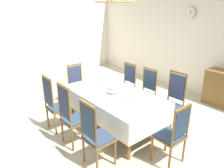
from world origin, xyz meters
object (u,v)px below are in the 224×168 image
Objects in this scene: spoon_primary at (128,114)px; chair_head_west at (78,84)px; candlestick_west at (102,81)px; chair_south_a at (55,103)px; soup_tureen at (113,88)px; bowl_near_right at (136,90)px; chandelier at (115,1)px; chair_south_c at (95,134)px; chair_north_c at (172,100)px; spoon_secondary at (141,92)px; dining_table at (114,97)px; bowl_near_left at (122,112)px; chair_north_a at (126,84)px; chair_south_b at (71,115)px; mounted_clock at (191,13)px; bowl_far_left at (95,98)px; chair_head_east at (173,134)px; candlestick_east at (129,93)px; chair_north_b at (146,91)px.

chair_head_west is at bearing 170.74° from spoon_primary.
candlestick_west is at bearing 90.00° from chair_head_west.
chair_south_a is at bearing -158.15° from spoon_primary.
soup_tureen is 1.62× the size of bowl_near_right.
chandelier is at bearing -0.00° from candlestick_west.
chair_north_c is (0.00, 1.97, 0.01)m from chair_south_c.
spoon_primary is 1.00× the size of spoon_secondary.
dining_table is 12.12× the size of bowl_near_left.
chair_north_a is 1.22m from soup_tureen.
dining_table is at bearing 88.45° from chair_south_b.
soup_tureen is 0.59m from spoon_secondary.
chair_head_west is (-0.76, 0.99, -0.04)m from chair_south_a.
mounted_clock reaches higher than spoon_primary.
chair_north_c is 6.93× the size of bowl_near_right.
chair_north_a is 6.58× the size of bowl_far_left.
chair_head_east is at bearing 0.00° from candlestick_west.
chair_south_c is 6.66× the size of bowl_near_left.
candlestick_east is 0.51× the size of chandelier.
bowl_far_left is at bearing 89.51° from chair_north_b.
bowl_near_left reaches higher than spoon_secondary.
bowl_near_right is 0.55× the size of mounted_clock.
candlestick_west is (0.28, -0.98, 0.37)m from chair_north_a.
chair_south_c is at bearing 143.21° from chair_head_east.
chair_south_b is 2.16m from chandelier.
bowl_near_right is at bearing 45.98° from chair_north_c.
chair_head_east is at bearing 90.00° from chair_head_west.
chair_head_west is at bearing 180.00° from candlestick_west.
chair_south_b is 0.75m from chair_south_c.
chair_south_c is 4.14× the size of soup_tureen.
chair_north_c is 0.78m from bowl_near_right.
spoon_primary is at bearing 121.69° from chair_head_east.
bowl_near_right reaches higher than spoon_primary.
mounted_clock is (-1.12, 2.11, 1.65)m from chair_north_c.
bowl_near_left is (-0.01, -1.40, 0.19)m from chair_north_c.
chandelier is at bearing -82.57° from mounted_clock.
chandelier is (-0.71, 0.42, 1.74)m from bowl_near_left.
dining_table is at bearing 125.40° from chair_north_a.
dining_table is 11.82× the size of spoon_secondary.
chair_head_west is 1.51m from bowl_far_left.
chair_south_b is 6.83× the size of spoon_secondary.
bowl_near_left is (1.13, -0.42, -0.14)m from candlestick_west.
chair_north_c is 7.28× the size of bowl_far_left.
chair_head_east is at bearing 126.73° from chair_north_c.
soup_tureen is at bearing 127.47° from chair_south_c.
candlestick_east is 0.67m from bowl_far_left.
chair_head_east is (0.74, -0.99, -0.04)m from chair_north_c.
mounted_clock is (0.02, 3.09, 1.32)m from candlestick_west.
candlestick_west reaches higher than chair_north_b.
chair_north_a is at bearing 90.00° from chair_south_a.
chair_north_c is 3.12× the size of candlestick_west.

